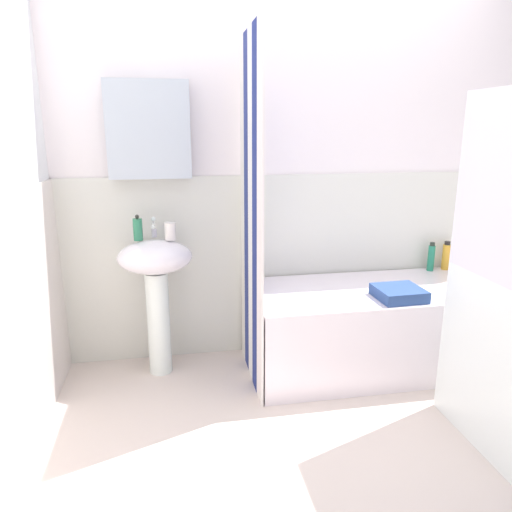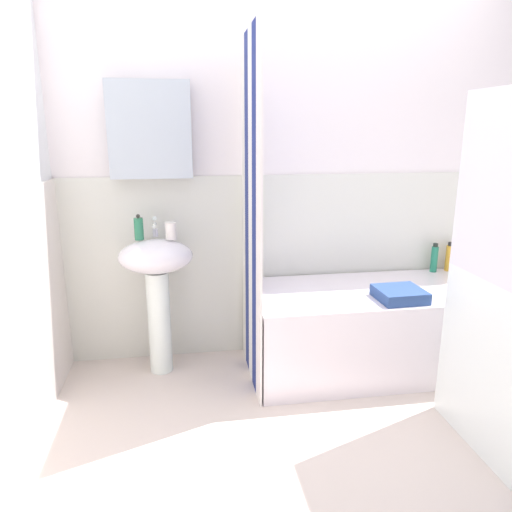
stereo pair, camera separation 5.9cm
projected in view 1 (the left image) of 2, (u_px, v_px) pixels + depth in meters
The scene contains 11 objects.
ground_plane at pixel (368, 464), 2.21m from camera, with size 4.80×5.60×0.04m, color beige.
wall_back_tiled at pixel (293, 184), 3.10m from camera, with size 3.60×0.18×2.40m.
sink at pixel (156, 277), 2.86m from camera, with size 0.44×0.34×0.85m.
faucet at pixel (154, 228), 2.86m from camera, with size 0.03×0.12×0.12m.
soap_dispenser at pixel (138, 229), 2.79m from camera, with size 0.05×0.05×0.15m.
toothbrush_cup at pixel (170, 231), 2.81m from camera, with size 0.07×0.07×0.10m, color silver.
bathtub at pixel (372, 327), 3.03m from camera, with size 1.52×0.70×0.53m, color white.
shower_curtain at pixel (251, 217), 2.70m from camera, with size 0.01×0.70×2.00m.
conditioner_bottle at pixel (446, 256), 3.34m from camera, with size 0.05×0.05×0.20m.
shampoo_bottle at pixel (431, 257), 3.31m from camera, with size 0.05×0.05×0.20m.
towel_folded at pixel (399, 293), 2.77m from camera, with size 0.26×0.25×0.07m, color navy.
Camera 1 is at (-0.85, -1.76, 1.48)m, focal length 33.42 mm.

